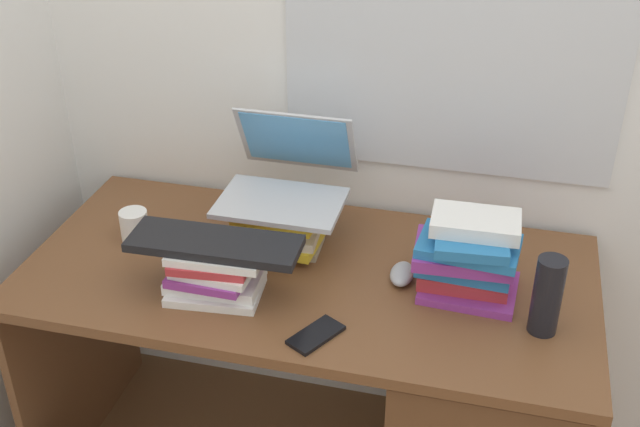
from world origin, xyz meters
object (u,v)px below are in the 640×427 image
(book_stack_tall, at_px, (280,226))
(computer_mouse, at_px, (402,274))
(desk, at_px, (442,399))
(book_stack_side, at_px, (468,256))
(cell_phone, at_px, (316,335))
(mug, at_px, (135,225))
(water_bottle, at_px, (547,296))
(keyboard, at_px, (215,243))
(book_stack_keyboard_riser, at_px, (215,271))
(laptop, at_px, (287,176))

(book_stack_tall, relative_size, computer_mouse, 2.28)
(computer_mouse, bearing_deg, desk, -18.70)
(book_stack_side, xyz_separation_m, cell_phone, (-0.32, -0.27, -0.10))
(book_stack_side, xyz_separation_m, mug, (-0.90, 0.02, -0.06))
(mug, xyz_separation_m, water_bottle, (1.09, -0.14, 0.06))
(book_stack_tall, bearing_deg, keyboard, -111.37)
(mug, bearing_deg, water_bottle, -7.15)
(book_stack_keyboard_riser, xyz_separation_m, laptop, (0.10, 0.31, 0.12))
(book_stack_side, xyz_separation_m, keyboard, (-0.60, -0.16, 0.04))
(mug, xyz_separation_m, cell_phone, (0.59, -0.29, -0.04))
(book_stack_keyboard_riser, xyz_separation_m, cell_phone, (0.28, -0.11, -0.06))
(desk, height_order, water_bottle, water_bottle)
(mug, bearing_deg, book_stack_side, -1.38)
(book_stack_side, relative_size, cell_phone, 1.96)
(laptop, height_order, keyboard, laptop)
(mug, bearing_deg, cell_phone, -26.26)
(book_stack_tall, height_order, computer_mouse, book_stack_tall)
(book_stack_keyboard_riser, height_order, cell_phone, book_stack_keyboard_riser)
(book_stack_keyboard_riser, bearing_deg, book_stack_tall, 68.42)
(book_stack_tall, height_order, laptop, laptop)
(laptop, distance_m, computer_mouse, 0.40)
(laptop, relative_size, mug, 2.96)
(water_bottle, relative_size, cell_phone, 1.45)
(book_stack_keyboard_riser, distance_m, computer_mouse, 0.47)
(book_stack_side, xyz_separation_m, laptop, (-0.50, 0.15, 0.08))
(book_stack_tall, xyz_separation_m, book_stack_keyboard_riser, (-0.09, -0.24, -0.00))
(computer_mouse, height_order, cell_phone, computer_mouse)
(book_stack_keyboard_riser, distance_m, keyboard, 0.08)
(book_stack_keyboard_riser, bearing_deg, book_stack_side, 15.09)
(desk, distance_m, book_stack_keyboard_riser, 0.71)
(book_stack_keyboard_riser, bearing_deg, water_bottle, 3.35)
(water_bottle, bearing_deg, cell_phone, -163.13)
(book_stack_side, xyz_separation_m, computer_mouse, (-0.16, 0.01, -0.08))
(desk, xyz_separation_m, water_bottle, (0.21, -0.08, 0.44))
(book_stack_tall, distance_m, book_stack_keyboard_riser, 0.26)
(computer_mouse, height_order, mug, mug)
(book_stack_keyboard_riser, relative_size, laptop, 0.75)
(book_stack_side, height_order, water_bottle, book_stack_side)
(computer_mouse, bearing_deg, laptop, 157.60)
(book_stack_keyboard_riser, bearing_deg, mug, 148.98)
(desk, relative_size, book_stack_side, 5.55)
(mug, bearing_deg, computer_mouse, -1.18)
(desk, bearing_deg, computer_mouse, 161.30)
(book_stack_tall, height_order, cell_phone, book_stack_tall)
(book_stack_tall, relative_size, mug, 2.10)
(computer_mouse, bearing_deg, book_stack_side, -2.32)
(book_stack_side, height_order, laptop, laptop)
(keyboard, height_order, mug, keyboard)
(book_stack_tall, distance_m, keyboard, 0.26)
(book_stack_tall, height_order, water_bottle, water_bottle)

